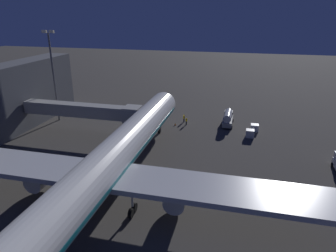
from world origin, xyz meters
The scene contains 11 objects.
ground_plane centered at (0.00, 0.00, 0.00)m, with size 320.00×320.00×0.00m, color #383533.
airliner_at_gate centered at (0.00, 9.40, 5.32)m, with size 56.25×67.99×19.41m.
jet_bridge centered at (13.44, -13.36, 5.42)m, with size 25.40×3.40×6.94m.
apron_floodlight_mast centered at (25.50, -20.55, 11.74)m, with size 2.90×0.50×20.52m.
fuel_tanker centered at (-13.70, -27.07, 1.64)m, with size 2.46×6.64×3.15m.
baggage_container_near_belt centered at (-19.62, -24.48, 0.73)m, with size 1.64×1.60×1.46m, color #B7BABF.
baggage_container_mid_row centered at (-18.66, -20.56, 0.79)m, with size 1.66×1.59×1.59m, color #B7BABF.
ground_crew_near_nose_gear centered at (-3.68, -26.34, 1.02)m, with size 0.40×0.40×1.85m.
ground_crew_by_belt_loader centered at (-4.57, -24.65, 0.98)m, with size 0.40×0.40×1.79m.
traffic_cone_nose_port centered at (-2.20, -23.69, 0.28)m, with size 0.36×0.36×0.55m, color orange.
traffic_cone_nose_starboard centered at (2.20, -23.69, 0.28)m, with size 0.36×0.36×0.55m, color orange.
Camera 1 is at (-16.56, 40.52, 24.35)m, focal length 32.96 mm.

